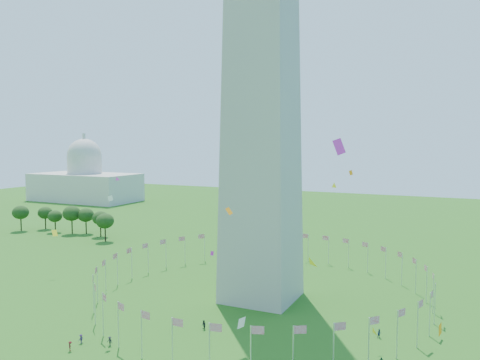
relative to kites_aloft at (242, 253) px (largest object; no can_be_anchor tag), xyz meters
name	(u,v)px	position (x,y,z in m)	size (l,w,h in m)	color
flag_ring	(261,280)	(-8.04, 28.82, -14.00)	(80.24, 80.24, 9.00)	silver
capitol_building	(85,166)	(-188.04, 158.82, 4.50)	(70.00, 35.00, 46.00)	beige
kites_aloft	(242,253)	(0.00, 0.00, 0.00)	(135.67, 83.56, 35.05)	yellow
tree_line_west	(69,222)	(-112.76, 69.58, -13.18)	(55.36, 15.67, 11.68)	#274E1A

